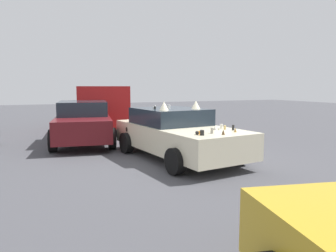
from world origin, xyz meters
name	(u,v)px	position (x,y,z in m)	size (l,w,h in m)	color
ground_plane	(178,158)	(0.00, 0.00, 0.00)	(60.00, 60.00, 0.00)	#47474C
art_car_decorated	(177,133)	(0.09, 0.01, 0.68)	(4.56, 2.47, 1.56)	beige
parked_van_near_right	(100,105)	(6.74, 0.71, 1.11)	(5.27, 2.77, 1.95)	#B21919
parked_sedan_far_right	(83,122)	(3.47, 1.97, 0.74)	(4.57, 2.50, 1.44)	#5B1419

